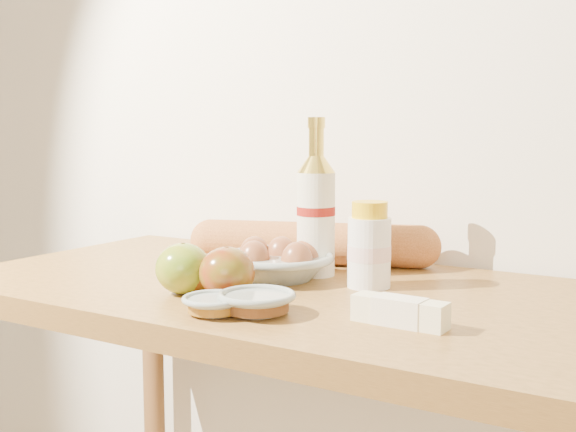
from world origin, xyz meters
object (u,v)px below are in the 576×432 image
object	(u,v)px
bourbon_bottle	(316,212)
baguette	(312,243)
table	(297,358)
cream_bottle	(369,248)
egg_bowl	(278,263)

from	to	relation	value
bourbon_bottle	baguette	xyz separation A→B (m)	(-0.06, 0.09, -0.07)
table	cream_bottle	world-z (taller)	cream_bottle
table	cream_bottle	distance (m)	0.22
bourbon_bottle	cream_bottle	world-z (taller)	bourbon_bottle
bourbon_bottle	baguette	distance (m)	0.13
table	egg_bowl	distance (m)	0.17
egg_bowl	bourbon_bottle	bearing A→B (deg)	56.14
cream_bottle	baguette	distance (m)	0.22
bourbon_bottle	cream_bottle	distance (m)	0.14
table	cream_bottle	xyz separation A→B (m)	(0.10, 0.05, 0.19)
bourbon_bottle	egg_bowl	xyz separation A→B (m)	(-0.04, -0.06, -0.08)
bourbon_bottle	cream_bottle	bearing A→B (deg)	-7.24
cream_bottle	baguette	world-z (taller)	cream_bottle
cream_bottle	baguette	xyz separation A→B (m)	(-0.18, 0.13, -0.02)
table	egg_bowl	xyz separation A→B (m)	(-0.06, 0.03, 0.15)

